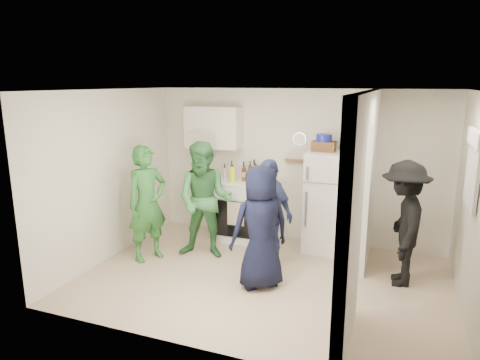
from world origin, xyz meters
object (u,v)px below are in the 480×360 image
(stove, at_px, (244,210))
(wicker_basket, at_px, (324,146))
(person_green_left, at_px, (147,204))
(person_denim, at_px, (269,211))
(person_nook, at_px, (403,223))
(person_navy, at_px, (260,227))
(person_green_center, at_px, (205,200))
(fridge, at_px, (327,202))
(blue_bowl, at_px, (324,138))
(yellow_cup_stack_top, at_px, (344,145))

(stove, bearing_deg, wicker_basket, 0.89)
(stove, bearing_deg, person_green_left, -128.45)
(person_denim, bearing_deg, stove, 161.79)
(person_denim, height_order, person_nook, person_nook)
(stove, relative_size, person_navy, 0.64)
(wicker_basket, height_order, person_denim, wicker_basket)
(person_denim, bearing_deg, person_green_center, -141.00)
(fridge, xyz_separation_m, person_nook, (1.11, -0.79, 0.04))
(wicker_basket, relative_size, blue_bowl, 1.46)
(yellow_cup_stack_top, distance_m, person_nook, 1.42)
(blue_bowl, xyz_separation_m, person_nook, (1.21, -0.84, -0.95))
(fridge, distance_m, person_navy, 1.64)
(yellow_cup_stack_top, relative_size, person_green_left, 0.15)
(person_denim, xyz_separation_m, person_navy, (0.13, -0.77, 0.03))
(wicker_basket, bearing_deg, fridge, -26.57)
(blue_bowl, xyz_separation_m, person_navy, (-0.49, -1.58, -0.98))
(fridge, relative_size, blue_bowl, 6.54)
(person_green_center, distance_m, person_nook, 2.78)
(yellow_cup_stack_top, bearing_deg, person_nook, -37.91)
(wicker_basket, bearing_deg, person_nook, -34.85)
(person_green_left, height_order, person_nook, person_green_left)
(person_nook, bearing_deg, person_denim, -95.26)
(fridge, distance_m, person_green_left, 2.73)
(person_denim, relative_size, person_navy, 0.97)
(wicker_basket, bearing_deg, person_denim, -127.31)
(person_nook, bearing_deg, person_navy, -70.67)
(person_denim, bearing_deg, yellow_cup_stack_top, 66.60)
(blue_bowl, distance_m, person_nook, 1.75)
(fridge, bearing_deg, wicker_basket, 153.43)
(yellow_cup_stack_top, xyz_separation_m, person_denim, (-0.94, -0.66, -0.92))
(person_green_center, xyz_separation_m, person_navy, (1.08, -0.65, -0.08))
(yellow_cup_stack_top, height_order, person_denim, yellow_cup_stack_top)
(fridge, height_order, blue_bowl, blue_bowl)
(fridge, distance_m, blue_bowl, 1.00)
(wicker_basket, bearing_deg, person_green_left, -150.26)
(fridge, height_order, person_green_center, person_green_center)
(blue_bowl, relative_size, person_navy, 0.15)
(stove, relative_size, person_denim, 0.66)
(person_green_left, xyz_separation_m, person_denim, (1.70, 0.52, -0.08))
(yellow_cup_stack_top, bearing_deg, stove, 175.36)
(stove, xyz_separation_m, blue_bowl, (1.28, 0.02, 1.27))
(person_green_left, distance_m, person_nook, 3.56)
(wicker_basket, distance_m, blue_bowl, 0.13)
(person_nook, bearing_deg, yellow_cup_stack_top, -132.15)
(person_green_center, bearing_deg, person_green_left, -161.65)
(person_green_center, relative_size, person_denim, 1.13)
(blue_bowl, bearing_deg, wicker_basket, 0.00)
(wicker_basket, distance_m, person_green_center, 1.98)
(blue_bowl, distance_m, person_green_center, 2.03)
(stove, height_order, person_green_left, person_green_left)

